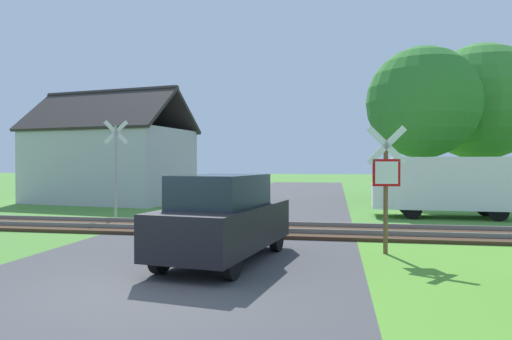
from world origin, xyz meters
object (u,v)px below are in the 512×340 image
at_px(house, 110,163).
at_px(stop_sign_near, 386,180).
at_px(parked_car, 224,218).
at_px(crossing_sign_far, 116,162).
at_px(tree_far, 481,102).
at_px(tree_right, 423,103).
at_px(mail_truck, 445,184).

bearing_deg(house, stop_sign_near, -33.14).
distance_m(stop_sign_near, parked_car, 3.69).
bearing_deg(parked_car, crossing_sign_far, 140.80).
bearing_deg(stop_sign_near, house, -48.03).
bearing_deg(house, tree_far, 26.53).
xyz_separation_m(house, tree_right, (15.97, 2.83, 3.11)).
bearing_deg(mail_truck, parked_car, 146.96).
distance_m(house, tree_far, 20.95).
bearing_deg(parked_car, mail_truck, 63.92).
distance_m(stop_sign_near, crossing_sign_far, 10.17).
height_order(house, mail_truck, house).
distance_m(tree_right, mail_truck, 7.98).
distance_m(crossing_sign_far, mail_truck, 12.12).
height_order(stop_sign_near, parked_car, stop_sign_near).
distance_m(crossing_sign_far, tree_right, 15.81).
height_order(tree_far, tree_right, tree_far).
xyz_separation_m(tree_far, parked_car, (-10.41, -19.07, -4.63)).
bearing_deg(tree_far, tree_right, -138.69).
bearing_deg(tree_right, crossing_sign_far, -142.13).
relative_size(tree_far, parked_car, 2.10).
bearing_deg(mail_truck, crossing_sign_far, 104.45).
bearing_deg(parked_car, house, 134.83).
xyz_separation_m(stop_sign_near, house, (-12.66, 11.56, 0.40)).
bearing_deg(crossing_sign_far, mail_truck, -1.84).
bearing_deg(parked_car, tree_right, 76.21).
bearing_deg(house, mail_truck, -5.52).
height_order(crossing_sign_far, tree_right, tree_right).
height_order(house, tree_far, tree_far).
relative_size(tree_far, mail_truck, 1.78).
relative_size(house, tree_right, 1.08).
bearing_deg(house, parked_car, -44.98).
bearing_deg(house, tree_right, 19.31).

